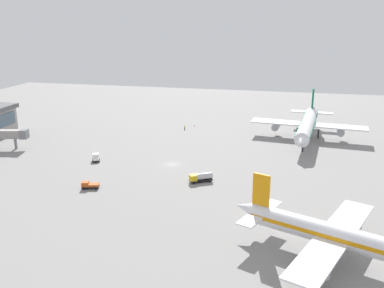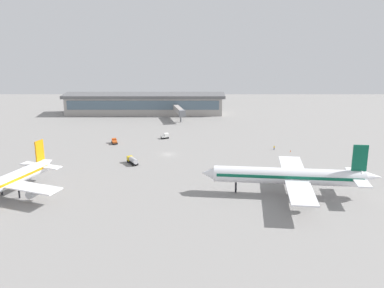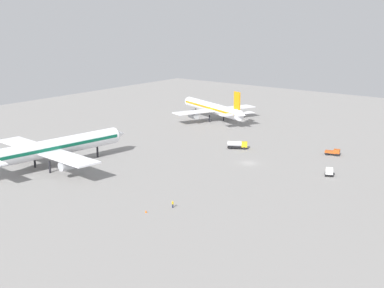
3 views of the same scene
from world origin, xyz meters
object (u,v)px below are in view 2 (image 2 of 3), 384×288
airplane_taxiing (3,183)px  fuel_truck (132,160)px  airplane_at_gate (291,176)px  baggage_tug (165,136)px  safety_cone_near_gate (290,151)px  ground_crew_worker (274,148)px  pushback_tractor (114,141)px

airplane_taxiing → fuel_truck: airplane_taxiing is taller
airplane_taxiing → fuel_truck: 46.81m
airplane_at_gate → airplane_taxiing: 83.58m
airplane_taxiing → baggage_tug: (-42.74, -68.87, -3.79)m
baggage_tug → safety_cone_near_gate: (-50.60, 20.21, -0.86)m
baggage_tug → fuel_truck: (9.82, 35.78, 0.23)m
ground_crew_worker → fuel_truck: bearing=-96.7°
airplane_taxiing → safety_cone_near_gate: airplane_taxiing is taller
baggage_tug → ground_crew_worker: bearing=-46.4°
baggage_tug → ground_crew_worker: baggage_tug is taller
airplane_at_gate → fuel_truck: airplane_at_gate is taller
airplane_at_gate → fuel_truck: 58.59m
pushback_tractor → safety_cone_near_gate: (-71.63, 12.08, -0.67)m
airplane_taxiing → safety_cone_near_gate: bearing=139.3°
ground_crew_worker → safety_cone_near_gate: 6.60m
airplane_at_gate → safety_cone_near_gate: airplane_at_gate is taller
airplane_at_gate → baggage_tug: bearing=-51.7°
safety_cone_near_gate → airplane_taxiing: bearing=27.5°
fuel_truck → ground_crew_worker: (-54.41, -18.25, -0.54)m
safety_cone_near_gate → airplane_at_gate: bearing=77.6°
baggage_tug → fuel_truck: fuel_truck is taller
airplane_at_gate → safety_cone_near_gate: (-9.86, -44.83, -5.50)m
pushback_tractor → ground_crew_worker: pushback_tractor is taller
baggage_tug → ground_crew_worker: 47.91m
ground_crew_worker → airplane_at_gate: bearing=-29.9°
airplane_at_gate → airplane_taxiing: size_ratio=1.23×
pushback_tractor → safety_cone_near_gate: size_ratio=7.92×
fuel_truck → safety_cone_near_gate: fuel_truck is taller
airplane_taxiing → safety_cone_near_gate: (-93.34, -48.66, -4.65)m
airplane_taxiing → pushback_tractor: size_ratio=9.00×
airplane_at_gate → airplane_taxiing: bearing=8.9°
pushback_tractor → ground_crew_worker: (-65.63, 9.40, -0.12)m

